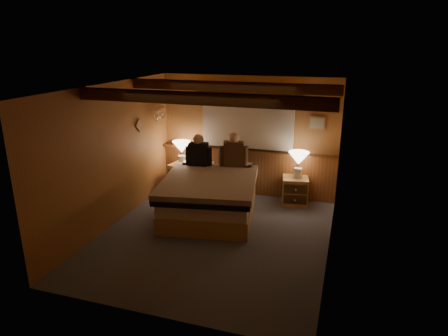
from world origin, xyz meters
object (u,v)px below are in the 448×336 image
at_px(nightstand_left, 184,178).
at_px(person_right, 234,152).
at_px(person_left, 199,153).
at_px(lamp_left, 182,148).
at_px(nightstand_right, 295,191).
at_px(duffel_bag, 188,187).
at_px(bed, 210,195).
at_px(lamp_right, 299,160).

distance_m(nightstand_left, person_right, 1.31).
bearing_deg(person_left, lamp_left, 143.75).
distance_m(nightstand_right, duffel_bag, 2.18).
distance_m(bed, duffel_bag, 1.12).
bearing_deg(person_right, lamp_left, 159.24).
distance_m(nightstand_right, lamp_left, 2.44).
bearing_deg(person_left, nightstand_left, 140.18).
xyz_separation_m(person_left, person_right, (0.66, 0.17, 0.02)).
height_order(lamp_right, duffel_bag, lamp_right).
xyz_separation_m(lamp_left, lamp_right, (2.37, 0.06, -0.05)).
distance_m(person_right, duffel_bag, 1.28).
xyz_separation_m(nightstand_right, lamp_left, (-2.34, -0.05, 0.67)).
relative_size(person_left, duffel_bag, 1.24).
bearing_deg(nightstand_right, duffel_bag, 174.71).
relative_size(lamp_right, duffel_bag, 0.98).
relative_size(nightstand_right, duffel_bag, 1.05).
xyz_separation_m(nightstand_left, duffel_bag, (0.15, -0.16, -0.15)).
xyz_separation_m(bed, lamp_right, (1.43, 0.97, 0.52)).
distance_m(nightstand_left, lamp_left, 0.64).
height_order(person_left, person_right, person_right).
distance_m(nightstand_left, nightstand_right, 2.32).
relative_size(bed, nightstand_left, 3.71).
xyz_separation_m(lamp_right, person_left, (-1.89, -0.34, 0.07)).
relative_size(nightstand_left, nightstand_right, 1.14).
xyz_separation_m(nightstand_left, lamp_right, (2.35, 0.04, 0.59)).
distance_m(bed, nightstand_right, 1.70).
height_order(lamp_left, person_left, person_left).
relative_size(nightstand_left, duffel_bag, 1.20).
height_order(nightstand_left, person_right, person_right).
bearing_deg(nightstand_left, duffel_bag, -34.80).
xyz_separation_m(nightstand_right, person_left, (-1.86, -0.33, 0.70)).
distance_m(bed, lamp_right, 1.81).
xyz_separation_m(bed, lamp_left, (-0.94, 0.91, 0.57)).
bearing_deg(nightstand_left, bed, -33.66).
height_order(nightstand_left, person_left, person_left).
xyz_separation_m(nightstand_left, lamp_left, (-0.02, -0.03, 0.64)).
bearing_deg(nightstand_right, lamp_right, 8.31).
bearing_deg(person_right, nightstand_left, 157.81).
bearing_deg(duffel_bag, lamp_left, 155.38).
xyz_separation_m(nightstand_right, lamp_right, (0.03, 0.01, 0.63)).
bearing_deg(nightstand_left, lamp_right, 12.88).
bearing_deg(lamp_right, person_left, -169.72).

